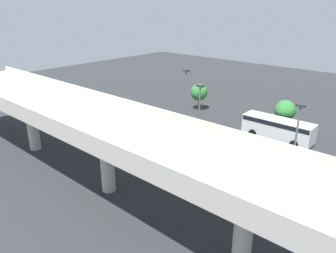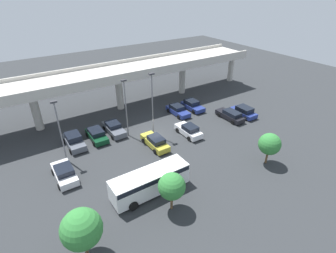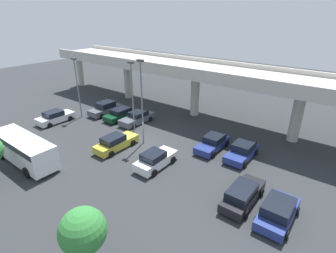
% 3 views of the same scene
% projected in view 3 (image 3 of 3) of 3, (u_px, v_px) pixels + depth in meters
% --- Properties ---
extents(ground_plane, '(110.33, 110.33, 0.00)m').
position_uv_depth(ground_plane, '(138.00, 144.00, 28.29)').
color(ground_plane, '#2D3033').
extents(highway_overpass, '(52.65, 7.22, 7.16)m').
position_uv_depth(highway_overpass, '(196.00, 73.00, 34.04)').
color(highway_overpass, '#BCB7AD').
rests_on(highway_overpass, ground_plane).
extents(parked_car_0, '(2.19, 4.64, 1.55)m').
position_uv_depth(parked_car_0, '(55.00, 117.00, 33.63)').
color(parked_car_0, silver).
rests_on(parked_car_0, ground_plane).
extents(parked_car_1, '(2.15, 4.72, 1.72)m').
position_uv_depth(parked_car_1, '(105.00, 108.00, 36.35)').
color(parked_car_1, '#515660').
rests_on(parked_car_1, ground_plane).
extents(parked_car_2, '(2.11, 4.50, 1.44)m').
position_uv_depth(parked_car_2, '(121.00, 114.00, 34.69)').
color(parked_car_2, '#0C381E').
rests_on(parked_car_2, ground_plane).
extents(parked_car_3, '(2.10, 4.86, 1.51)m').
position_uv_depth(parked_car_3, '(137.00, 118.00, 33.46)').
color(parked_car_3, '#515660').
rests_on(parked_car_3, ground_plane).
extents(parked_car_4, '(2.00, 4.87, 1.55)m').
position_uv_depth(parked_car_4, '(116.00, 143.00, 27.13)').
color(parked_car_4, gold).
rests_on(parked_car_4, ground_plane).
extents(parked_car_5, '(2.04, 4.42, 1.58)m').
position_uv_depth(parked_car_5, '(155.00, 160.00, 24.04)').
color(parked_car_5, silver).
rests_on(parked_car_5, ground_plane).
extents(parked_car_6, '(2.07, 4.68, 1.47)m').
position_uv_depth(parked_car_6, '(213.00, 143.00, 27.15)').
color(parked_car_6, navy).
rests_on(parked_car_6, ground_plane).
extents(parked_car_7, '(2.14, 4.42, 1.53)m').
position_uv_depth(parked_car_7, '(242.00, 151.00, 25.49)').
color(parked_car_7, navy).
rests_on(parked_car_7, ground_plane).
extents(parked_car_8, '(2.00, 4.87, 1.47)m').
position_uv_depth(parked_car_8, '(243.00, 194.00, 19.53)').
color(parked_car_8, black).
rests_on(parked_car_8, ground_plane).
extents(parked_car_9, '(2.20, 4.36, 1.57)m').
position_uv_depth(parked_car_9, '(278.00, 211.00, 17.83)').
color(parked_car_9, navy).
rests_on(parked_car_9, ground_plane).
extents(shuttle_bus, '(8.17, 2.65, 2.56)m').
position_uv_depth(shuttle_bus, '(23.00, 148.00, 24.42)').
color(shuttle_bus, white).
rests_on(shuttle_bus, ground_plane).
extents(lamp_post_near_aisle, '(0.70, 0.35, 8.20)m').
position_uv_depth(lamp_post_near_aisle, '(132.00, 92.00, 29.68)').
color(lamp_post_near_aisle, slate).
rests_on(lamp_post_near_aisle, ground_plane).
extents(lamp_post_mid_lot, '(0.70, 0.35, 7.85)m').
position_uv_depth(lamp_post_mid_lot, '(77.00, 84.00, 33.82)').
color(lamp_post_mid_lot, slate).
rests_on(lamp_post_mid_lot, ground_plane).
extents(lamp_post_by_overpass, '(0.70, 0.35, 8.97)m').
position_uv_depth(lamp_post_by_overpass, '(142.00, 97.00, 26.56)').
color(lamp_post_by_overpass, slate).
rests_on(lamp_post_by_overpass, ground_plane).
extents(tree_front_right, '(2.55, 2.55, 3.97)m').
position_uv_depth(tree_front_right, '(83.00, 231.00, 13.73)').
color(tree_front_right, brown).
rests_on(tree_front_right, ground_plane).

